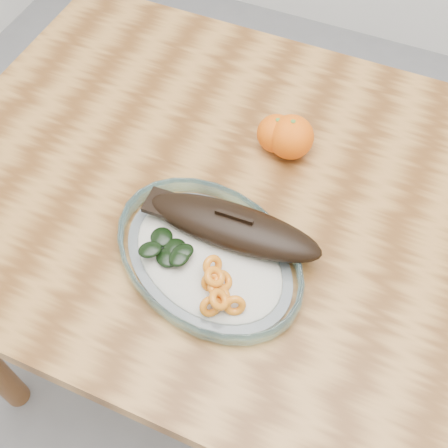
% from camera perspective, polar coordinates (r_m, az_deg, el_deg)
% --- Properties ---
extents(ground, '(3.00, 3.00, 0.00)m').
position_cam_1_polar(ground, '(1.60, 3.04, -13.69)').
color(ground, slate).
rests_on(ground, ground).
extents(dining_table, '(1.20, 0.80, 0.75)m').
position_cam_1_polar(dining_table, '(1.02, 4.65, -0.84)').
color(dining_table, brown).
rests_on(dining_table, ground).
extents(plated_meal, '(0.74, 0.74, 0.08)m').
position_cam_1_polar(plated_meal, '(0.85, -1.43, -2.96)').
color(plated_meal, white).
rests_on(plated_meal, dining_table).
extents(orange_left, '(0.08, 0.08, 0.08)m').
position_cam_1_polar(orange_left, '(0.97, 6.82, 8.76)').
color(orange_left, '#E93C04').
rests_on(orange_left, dining_table).
extents(orange_right, '(0.07, 0.07, 0.07)m').
position_cam_1_polar(orange_right, '(0.98, 5.35, 9.14)').
color(orange_right, '#E93C04').
rests_on(orange_right, dining_table).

